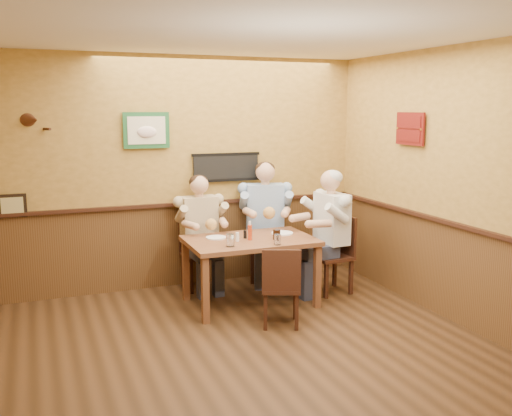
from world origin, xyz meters
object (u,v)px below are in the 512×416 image
Objects in this scene: dining_table at (250,247)px; hot_sauce_bottle at (250,231)px; water_glass_left at (230,240)px; diner_white_elder at (331,238)px; diner_blue_polo at (265,227)px; chair_back_left at (200,253)px; chair_right_end at (331,255)px; chair_back_right at (265,243)px; chair_near_side at (281,285)px; diner_tan_shirt at (199,238)px; salt_shaker at (237,237)px; cola_tumbler at (277,235)px; pepper_shaker at (245,234)px; water_glass_mid at (278,240)px.

hot_sauce_bottle is at bearing -113.62° from dining_table.
diner_white_elder is at bearing 11.58° from water_glass_left.
hot_sauce_bottle is (-0.53, -0.85, 0.16)m from diner_blue_polo.
chair_back_left is 0.95× the size of chair_right_end.
chair_back_right is 1.57m from chair_near_side.
water_glass_left is at bearing -27.34° from chair_near_side.
dining_table is 1.12× the size of diner_tan_shirt.
hot_sauce_bottle is 1.96× the size of salt_shaker.
hot_sauce_bottle is at bearing 163.87° from cola_tumbler.
diner_tan_shirt is 1.03m from water_glass_left.
chair_near_side is 0.84m from pepper_shaker.
chair_right_end is at bearing 11.58° from water_glass_left.
chair_back_right is at bearing 51.75° from salt_shaker.
chair_back_left is 0.92m from salt_shaker.
diner_blue_polo is at bearing 51.75° from salt_shaker.
water_glass_left is 1.36× the size of salt_shaker.
water_glass_left is at bearing -133.00° from pepper_shaker.
chair_right_end is 8.35× the size of water_glass_mid.
chair_near_side is at bearing -57.66° from diner_white_elder.
hot_sauce_bottle is at bearing -105.60° from chair_back_right.
salt_shaker is 0.17m from pepper_shaker.
cola_tumbler is (0.26, -0.14, 0.15)m from dining_table.
water_glass_left is (-0.83, -1.05, 0.13)m from diner_blue_polo.
pepper_shaker is at bearing -95.32° from chair_right_end.
diner_blue_polo reaches higher than water_glass_mid.
chair_back_left is 0.92× the size of chair_back_right.
pepper_shaker is (-1.08, 0.02, 0.13)m from diner_white_elder.
dining_table is at bearing -93.14° from chair_right_end.
diner_tan_shirt is 0.90m from hot_sauce_bottle.
water_glass_mid is at bearing -66.96° from diner_tan_shirt.
pepper_shaker is at bearing 149.50° from cola_tumbler.
diner_white_elder reaches higher than water_glass_mid.
water_glass_mid reaches higher than pepper_shaker.
pepper_shaker reaches higher than dining_table.
hot_sauce_bottle is at bearing -90.10° from chair_right_end.
diner_blue_polo is (0.51, 0.79, 0.02)m from dining_table.
dining_table is 12.86× the size of cola_tumbler.
pepper_shaker is at bearing -59.68° from chair_near_side.
hot_sauce_bottle is (-1.06, -0.08, 0.19)m from diner_white_elder.
salt_shaker is at bearing 51.96° from water_glass_left.
chair_right_end reaches higher than dining_table.
pepper_shaker is (0.32, -0.71, 0.17)m from diner_tan_shirt.
diner_blue_polo is (0.00, 0.00, 0.20)m from chair_back_right.
hot_sauce_bottle is at bearing 33.92° from water_glass_left.
chair_near_side is 0.66× the size of diner_tan_shirt.
diner_blue_polo is (0.88, 0.04, 0.24)m from chair_back_left.
chair_back_left is 0.19m from diner_tan_shirt.
chair_right_end is 1.26m from salt_shaker.
chair_back_left is 1.08m from water_glass_left.
chair_back_right is 0.89m from diner_tan_shirt.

